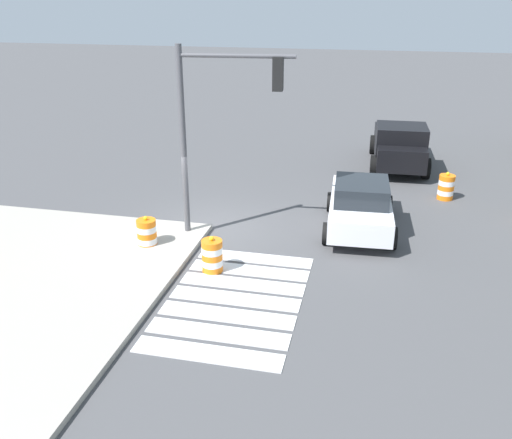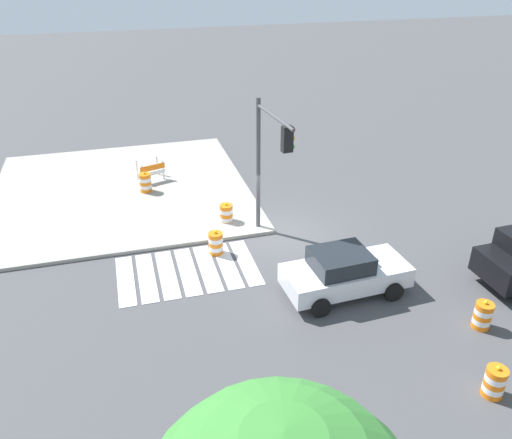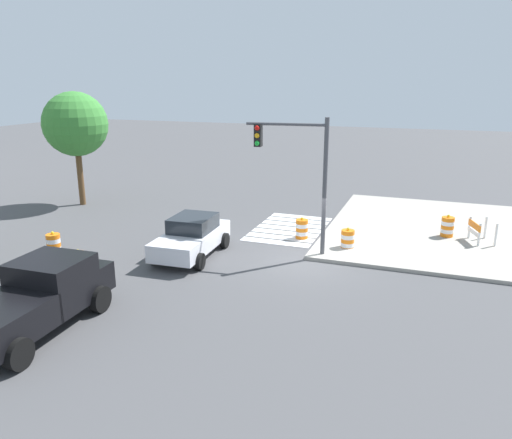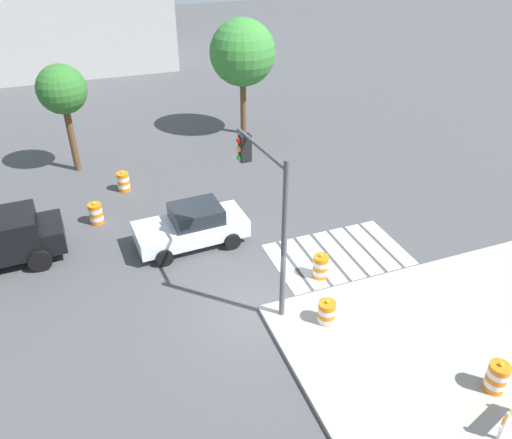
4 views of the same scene
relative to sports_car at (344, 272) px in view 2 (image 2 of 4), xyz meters
name	(u,v)px [view 2 (image 2 of 4)]	position (x,y,z in m)	size (l,w,h in m)	color
ground_plane	(276,234)	(1.01, -4.52, -0.81)	(120.00, 120.00, 0.00)	#474749
sidewalk_corner	(122,190)	(7.01, -10.52, -0.74)	(12.00, 12.00, 0.15)	#9E998E
crosswalk_stripes	(188,271)	(5.01, -2.72, -0.80)	(5.10, 3.20, 0.02)	silver
sports_car	(344,272)	(0.00, 0.00, 0.00)	(4.39, 2.30, 1.63)	silver
traffic_barrel_near_corner	(483,315)	(-3.43, 2.91, -0.36)	(0.56, 0.56, 1.02)	orange
traffic_barrel_crosswalk_end	(226,214)	(2.80, -5.94, -0.36)	(0.56, 0.56, 1.02)	orange
traffic_barrel_median_near	(216,243)	(3.73, -3.69, -0.36)	(0.56, 0.56, 1.02)	orange
traffic_barrel_median_far	(494,382)	(-1.94, 5.39, -0.36)	(0.56, 0.56, 1.02)	orange
traffic_barrel_on_sidewalk	(145,183)	(5.87, -9.93, -0.21)	(0.56, 0.56, 1.02)	orange
construction_barricade	(151,170)	(5.45, -11.16, -0.09)	(1.41, 1.12, 1.00)	silver
traffic_light_pole	(270,151)	(1.50, -3.99, 3.10)	(0.62, 3.28, 5.50)	#4C4C51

